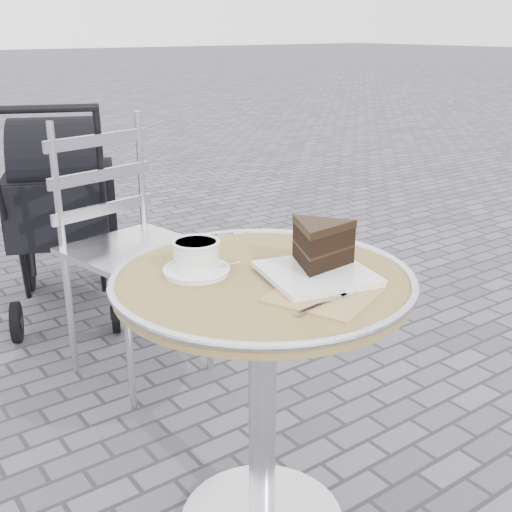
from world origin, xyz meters
TOP-DOWN VIEW (x-y plane):
  - cafe_table at (0.00, 0.00)m, footprint 0.72×0.72m
  - cappuccino_set at (-0.11, 0.11)m, footprint 0.18×0.16m
  - cake_plate_set at (0.11, -0.07)m, footprint 0.35×0.37m
  - bistro_chair at (0.10, 1.05)m, footprint 0.51×0.51m
  - baby_stroller at (0.13, 1.75)m, footprint 0.79×1.08m

SIDE VIEW (x-z plane):
  - baby_stroller at x=0.13m, z-range -0.05..0.97m
  - cafe_table at x=0.00m, z-range 0.20..0.94m
  - bistro_chair at x=0.10m, z-range 0.12..1.09m
  - cappuccino_set at x=-0.11m, z-range 0.73..0.81m
  - cake_plate_set at x=0.11m, z-range 0.73..0.85m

